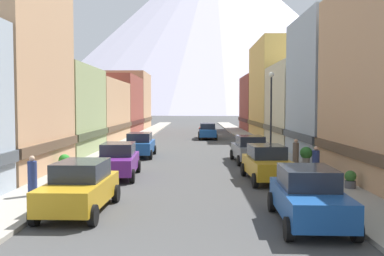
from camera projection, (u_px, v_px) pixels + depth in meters
The scene contains 26 objects.
sidewalk_left at pixel (130, 143), 41.73m from camera, with size 2.50×100.00×0.15m, color gray.
sidewalk_right at pixel (256, 143), 41.63m from camera, with size 2.50×100.00×0.15m, color gray.
storefront_left_2 at pixel (48, 112), 31.98m from camera, with size 7.22×9.27×6.72m.
storefront_left_3 at pixel (81, 112), 43.50m from camera, with size 8.42×13.38×6.34m.
storefront_left_4 at pixel (112, 106), 56.52m from camera, with size 7.33×12.43×7.67m.
storefront_left_5 at pixel (122, 102), 68.30m from camera, with size 8.76×10.72×9.01m.
storefront_right_2 at pixel (363, 90), 29.62m from camera, with size 9.41×8.34×9.98m.
storefront_right_3 at pixel (316, 107), 39.27m from camera, with size 8.31×10.00×7.59m.
storefront_right_4 at pixel (282, 91), 50.80m from camera, with size 6.67×12.74×11.35m.
storefront_right_5 at pixel (266, 104), 63.73m from camera, with size 7.11×11.95×8.21m.
car_left_0 at pixel (80, 187), 14.75m from camera, with size 2.17×4.45×1.78m.
car_left_1 at pixel (118, 160), 21.99m from camera, with size 2.24×4.48×1.78m.
car_left_2 at pixel (140, 145), 30.75m from camera, with size 2.11×4.42×1.78m.
car_right_0 at pixel (309, 196), 13.23m from camera, with size 2.21×4.47×1.78m.
car_right_1 at pixel (267, 163), 20.84m from camera, with size 2.24×4.48×1.78m.
car_right_2 at pixel (249, 149), 27.68m from camera, with size 2.24×4.48×1.78m.
car_driving_0 at pixel (207, 131), 48.14m from camera, with size 2.06×4.40×1.78m.
car_driving_1 at pixel (208, 131), 47.07m from camera, with size 2.06×4.40×1.78m.
potted_plant_0 at pixel (350, 179), 18.34m from camera, with size 0.50×0.50×0.77m.
potted_plant_1 at pixel (306, 154), 25.66m from camera, with size 0.75×0.75×1.09m.
potted_plant_2 at pixel (65, 162), 23.30m from camera, with size 0.65×0.65×0.91m.
pedestrian_0 at pixel (316, 163), 20.99m from camera, with size 0.36×0.36×1.57m.
pedestrian_1 at pixel (296, 153), 25.18m from camera, with size 0.36×0.36×1.60m.
pedestrian_2 at pixel (32, 177), 16.77m from camera, with size 0.36×0.36×1.60m.
streetlamp_right at pixel (271, 102), 28.39m from camera, with size 0.36×0.36×5.86m.
mountain_backdrop at pixel (214, 28), 263.51m from camera, with size 222.80×222.80×104.92m, color silver.
Camera 1 is at (0.24, -6.55, 3.73)m, focal length 39.46 mm.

